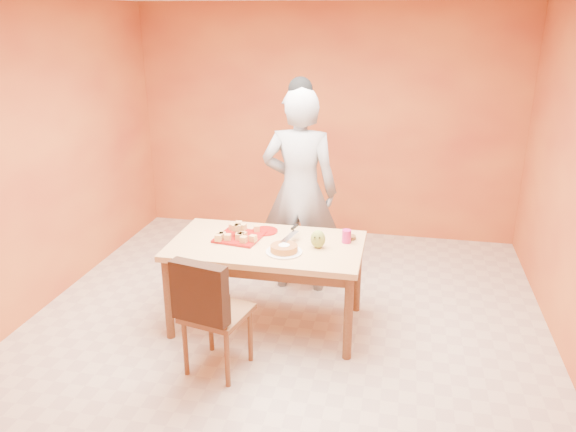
% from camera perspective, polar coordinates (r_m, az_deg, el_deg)
% --- Properties ---
extents(floor, '(5.00, 5.00, 0.00)m').
position_cam_1_polar(floor, '(4.86, -0.76, -11.96)').
color(floor, '#C1B3A5').
rests_on(floor, ground).
extents(wall_back, '(4.50, 0.00, 4.50)m').
position_cam_1_polar(wall_back, '(6.70, 3.89, 9.40)').
color(wall_back, orange).
rests_on(wall_back, floor).
extents(wall_left, '(0.00, 5.00, 5.00)m').
position_cam_1_polar(wall_left, '(5.26, -25.59, 4.57)').
color(wall_left, orange).
rests_on(wall_left, floor).
extents(dining_table, '(1.60, 0.90, 0.76)m').
position_cam_1_polar(dining_table, '(4.73, -2.20, -3.82)').
color(dining_table, '#E8C079').
rests_on(dining_table, floor).
extents(dining_chair, '(0.53, 0.60, 0.96)m').
position_cam_1_polar(dining_chair, '(4.23, -7.33, -9.56)').
color(dining_chair, brown).
rests_on(dining_chair, floor).
extents(pastry_pile, '(0.33, 0.33, 0.11)m').
position_cam_1_polar(pastry_pile, '(4.78, -4.98, -1.43)').
color(pastry_pile, '#E9B763').
rests_on(pastry_pile, pastry_platter).
extents(person, '(0.73, 0.49, 1.96)m').
position_cam_1_polar(person, '(5.30, 1.20, 2.50)').
color(person, gray).
rests_on(person, floor).
extents(pastry_platter, '(0.41, 0.41, 0.02)m').
position_cam_1_polar(pastry_platter, '(4.80, -4.95, -2.14)').
color(pastry_platter, maroon).
rests_on(pastry_platter, dining_table).
extents(red_dinner_plate, '(0.25, 0.25, 0.01)m').
position_cam_1_polar(red_dinner_plate, '(4.93, -2.37, -1.53)').
color(red_dinner_plate, maroon).
rests_on(red_dinner_plate, dining_table).
extents(white_cake_plate, '(0.34, 0.34, 0.01)m').
position_cam_1_polar(white_cake_plate, '(4.50, -0.40, -3.67)').
color(white_cake_plate, white).
rests_on(white_cake_plate, dining_table).
extents(sponge_cake, '(0.27, 0.27, 0.05)m').
position_cam_1_polar(sponge_cake, '(4.49, -0.40, -3.31)').
color(sponge_cake, '#C47532').
rests_on(sponge_cake, white_cake_plate).
extents(cake_server, '(0.11, 0.29, 0.01)m').
position_cam_1_polar(cake_server, '(4.64, 0.19, -2.09)').
color(cake_server, white).
rests_on(cake_server, sponge_cake).
extents(egg_ornament, '(0.14, 0.13, 0.15)m').
position_cam_1_polar(egg_ornament, '(4.57, 3.06, -2.35)').
color(egg_ornament, olive).
rests_on(egg_ornament, dining_table).
extents(magenta_glass, '(0.09, 0.09, 0.11)m').
position_cam_1_polar(magenta_glass, '(4.70, 5.97, -2.07)').
color(magenta_glass, '#B91B6C').
rests_on(magenta_glass, dining_table).
extents(checker_tin, '(0.12, 0.12, 0.03)m').
position_cam_1_polar(checker_tin, '(4.80, 6.32, -2.16)').
color(checker_tin, '#3A260F').
rests_on(checker_tin, dining_table).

